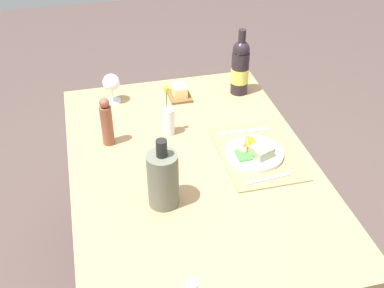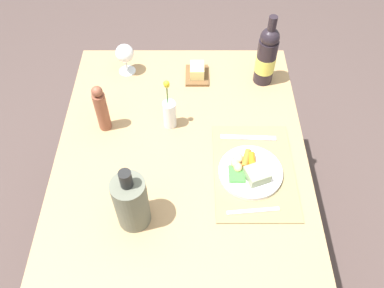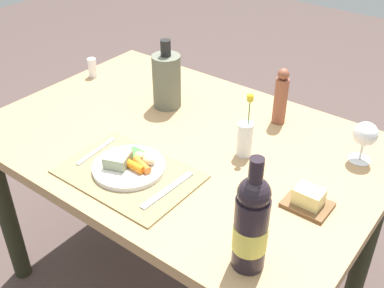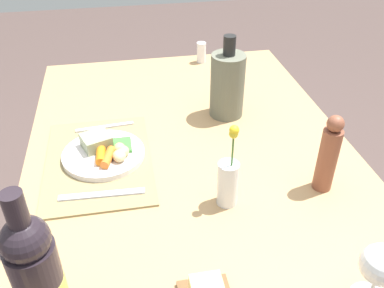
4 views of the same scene
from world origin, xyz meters
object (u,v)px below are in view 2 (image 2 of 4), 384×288
(pepper_mill, at_px, (101,109))
(fork, at_px, (253,211))
(dinner_plate, at_px, (250,171))
(cooler_bottle, at_px, (131,202))
(butter_dish, at_px, (197,72))
(dining_table, at_px, (182,187))
(wine_glass, at_px, (125,54))
(wine_bottle, at_px, (266,56))
(flower_vase, at_px, (170,112))
(knife, at_px, (248,138))

(pepper_mill, bearing_deg, fork, -124.87)
(dinner_plate, height_order, cooler_bottle, cooler_bottle)
(fork, bearing_deg, butter_dish, 9.91)
(dining_table, height_order, wine_glass, wine_glass)
(pepper_mill, relative_size, wine_bottle, 0.67)
(cooler_bottle, relative_size, flower_vase, 1.18)
(butter_dish, bearing_deg, wine_bottle, -94.48)
(wine_bottle, bearing_deg, flower_vase, 123.30)
(knife, distance_m, cooler_bottle, 0.54)
(flower_vase, bearing_deg, dinner_plate, -129.18)
(dinner_plate, relative_size, wine_bottle, 0.72)
(dining_table, bearing_deg, pepper_mill, 54.64)
(wine_glass, relative_size, butter_dish, 1.07)
(wine_glass, relative_size, cooler_bottle, 0.53)
(cooler_bottle, bearing_deg, fork, -86.64)
(knife, distance_m, wine_bottle, 0.36)
(knife, distance_m, pepper_mill, 0.56)
(dinner_plate, xyz_separation_m, wine_bottle, (0.49, -0.10, 0.11))
(dinner_plate, height_order, butter_dish, same)
(dining_table, relative_size, knife, 6.44)
(dinner_plate, distance_m, flower_vase, 0.38)
(fork, relative_size, cooler_bottle, 0.67)
(butter_dish, xyz_separation_m, cooler_bottle, (-0.69, 0.21, 0.08))
(fork, height_order, pepper_mill, pepper_mill)
(wine_glass, height_order, butter_dish, wine_glass)
(knife, xyz_separation_m, flower_vase, (0.07, 0.30, 0.06))
(fork, height_order, knife, same)
(fork, height_order, butter_dish, butter_dish)
(butter_dish, xyz_separation_m, flower_vase, (-0.28, 0.11, 0.05))
(pepper_mill, height_order, wine_bottle, wine_bottle)
(pepper_mill, height_order, cooler_bottle, cooler_bottle)
(butter_dish, relative_size, cooler_bottle, 0.49)
(fork, distance_m, pepper_mill, 0.67)
(wine_bottle, relative_size, butter_dish, 2.43)
(knife, height_order, butter_dish, butter_dish)
(dinner_plate, xyz_separation_m, wine_glass, (0.55, 0.49, 0.07))
(knife, bearing_deg, flower_vase, 78.51)
(dinner_plate, relative_size, wine_glass, 1.63)
(dining_table, height_order, dinner_plate, dinner_plate)
(knife, xyz_separation_m, pepper_mill, (0.06, 0.55, 0.09))
(fork, height_order, wine_bottle, wine_bottle)
(knife, height_order, cooler_bottle, cooler_bottle)
(pepper_mill, distance_m, cooler_bottle, 0.43)
(wine_bottle, bearing_deg, butter_dish, 85.52)
(cooler_bottle, bearing_deg, knife, -50.00)
(cooler_bottle, bearing_deg, wine_glass, 7.67)
(fork, bearing_deg, cooler_bottle, 88.09)
(dinner_plate, xyz_separation_m, flower_vase, (0.24, 0.29, 0.05))
(butter_dish, bearing_deg, dinner_plate, -160.49)
(dining_table, distance_m, butter_dish, 0.52)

